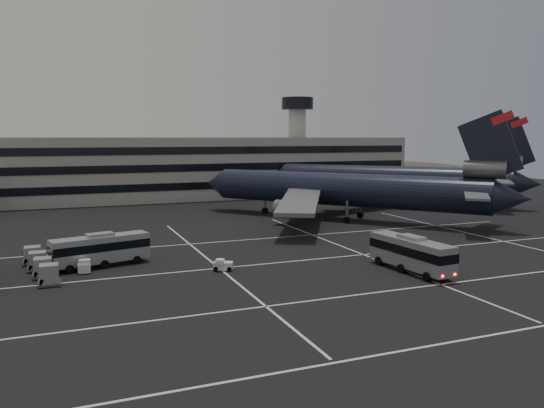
{
  "coord_description": "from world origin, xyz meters",
  "views": [
    {
      "loc": [
        -21.38,
        -49.92,
        14.02
      ],
      "look_at": [
        5.17,
        16.61,
        5.0
      ],
      "focal_mm": 35.0,
      "sensor_mm": 36.0,
      "label": 1
    }
  ],
  "objects_px": {
    "trijet_main": "(346,189)",
    "bus_near": "(411,252)",
    "tug_a": "(84,266)",
    "bus_far": "(100,248)",
    "uld_cluster": "(11,268)"
  },
  "relations": [
    {
      "from": "bus_near",
      "to": "uld_cluster",
      "type": "relative_size",
      "value": 0.82
    },
    {
      "from": "trijet_main",
      "to": "tug_a",
      "type": "distance_m",
      "value": 48.07
    },
    {
      "from": "bus_near",
      "to": "tug_a",
      "type": "distance_m",
      "value": 34.25
    },
    {
      "from": "tug_a",
      "to": "uld_cluster",
      "type": "distance_m",
      "value": 6.92
    },
    {
      "from": "trijet_main",
      "to": "bus_far",
      "type": "distance_m",
      "value": 45.46
    },
    {
      "from": "trijet_main",
      "to": "bus_far",
      "type": "height_order",
      "value": "trijet_main"
    },
    {
      "from": "bus_far",
      "to": "uld_cluster",
      "type": "height_order",
      "value": "bus_far"
    },
    {
      "from": "bus_near",
      "to": "tug_a",
      "type": "xyz_separation_m",
      "value": [
        -31.88,
        12.42,
        -1.46
      ]
    },
    {
      "from": "trijet_main",
      "to": "bus_far",
      "type": "xyz_separation_m",
      "value": [
        -41.22,
        -18.91,
        -3.23
      ]
    },
    {
      "from": "trijet_main",
      "to": "bus_near",
      "type": "xyz_separation_m",
      "value": [
        -11.14,
        -33.35,
        -3.15
      ]
    },
    {
      "from": "bus_near",
      "to": "uld_cluster",
      "type": "bearing_deg",
      "value": 157.05
    },
    {
      "from": "trijet_main",
      "to": "bus_far",
      "type": "relative_size",
      "value": 4.47
    },
    {
      "from": "bus_near",
      "to": "uld_cluster",
      "type": "xyz_separation_m",
      "value": [
        -38.79,
        12.84,
        -1.11
      ]
    },
    {
      "from": "uld_cluster",
      "to": "bus_near",
      "type": "bearing_deg",
      "value": -18.32
    },
    {
      "from": "tug_a",
      "to": "bus_far",
      "type": "bearing_deg",
      "value": 50.74
    }
  ]
}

